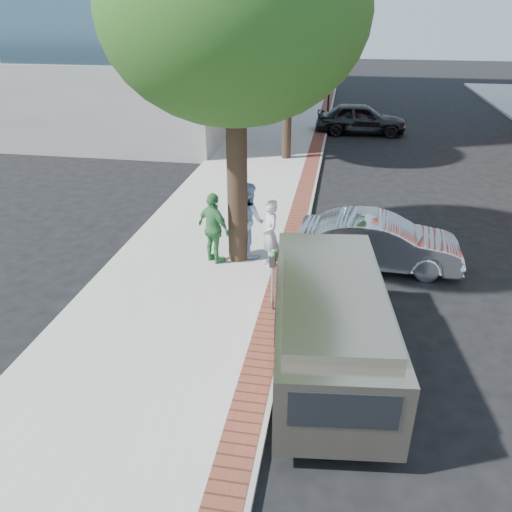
% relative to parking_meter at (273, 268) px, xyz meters
% --- Properties ---
extents(ground, '(120.00, 120.00, 0.00)m').
position_rel_parking_meter_xyz_m(ground, '(-0.67, 0.48, -1.21)').
color(ground, black).
rests_on(ground, ground).
extents(sidewalk, '(5.00, 60.00, 0.15)m').
position_rel_parking_meter_xyz_m(sidewalk, '(-2.17, 8.48, -1.13)').
color(sidewalk, '#9E9991').
rests_on(sidewalk, ground).
extents(brick_strip, '(0.60, 60.00, 0.01)m').
position_rel_parking_meter_xyz_m(brick_strip, '(0.03, 8.48, -1.05)').
color(brick_strip, brown).
rests_on(brick_strip, sidewalk).
extents(curb, '(0.10, 60.00, 0.15)m').
position_rel_parking_meter_xyz_m(curb, '(0.38, 8.48, -1.13)').
color(curb, gray).
rests_on(curb, ground).
extents(office_base, '(18.20, 22.20, 4.00)m').
position_rel_parking_meter_xyz_m(office_base, '(-13.67, 22.48, 0.79)').
color(office_base, gray).
rests_on(office_base, ground).
extents(signal_near, '(0.70, 0.15, 3.80)m').
position_rel_parking_meter_xyz_m(signal_near, '(0.23, 22.48, 1.05)').
color(signal_near, black).
rests_on(signal_near, ground).
extents(tree_near, '(6.00, 6.00, 8.51)m').
position_rel_parking_meter_xyz_m(tree_near, '(-1.27, 2.38, 4.97)').
color(tree_near, black).
rests_on(tree_near, sidewalk).
extents(tree_far, '(4.80, 4.80, 7.14)m').
position_rel_parking_meter_xyz_m(tree_far, '(-1.17, 12.48, 4.09)').
color(tree_far, black).
rests_on(tree_far, sidewalk).
extents(parking_meter, '(0.12, 0.32, 1.47)m').
position_rel_parking_meter_xyz_m(parking_meter, '(0.00, 0.00, 0.00)').
color(parking_meter, gray).
rests_on(parking_meter, sidewalk).
extents(person_gray, '(0.68, 0.78, 1.80)m').
position_rel_parking_meter_xyz_m(person_gray, '(-0.39, 2.16, -0.16)').
color(person_gray, silver).
rests_on(person_gray, sidewalk).
extents(person_officer, '(1.22, 1.25, 2.04)m').
position_rel_parking_meter_xyz_m(person_officer, '(-1.07, 2.73, -0.04)').
color(person_officer, '#94B7E4').
rests_on(person_officer, sidewalk).
extents(person_green, '(1.20, 1.02, 1.92)m').
position_rel_parking_meter_xyz_m(person_green, '(-1.85, 2.08, -0.09)').
color(person_green, '#3F8B4B').
rests_on(person_green, sidewalk).
extents(sedan_silver, '(4.30, 1.62, 1.40)m').
position_rel_parking_meter_xyz_m(sedan_silver, '(2.44, 2.88, -0.50)').
color(sedan_silver, silver).
rests_on(sedan_silver, ground).
extents(bg_car, '(4.85, 2.07, 1.63)m').
position_rel_parking_meter_xyz_m(bg_car, '(2.16, 18.38, -0.39)').
color(bg_car, black).
rests_on(bg_car, ground).
extents(van, '(2.53, 5.34, 1.90)m').
position_rel_parking_meter_xyz_m(van, '(1.28, -1.48, -0.16)').
color(van, gray).
rests_on(van, ground).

